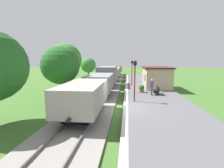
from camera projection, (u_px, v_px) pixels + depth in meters
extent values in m
plane|color=#3D6628|center=(121.00, 110.00, 12.78)|extent=(160.00, 160.00, 0.00)
cube|color=#565659|center=(162.00, 110.00, 12.46)|extent=(6.00, 60.00, 0.25)
cube|color=silver|center=(126.00, 107.00, 12.71)|extent=(0.36, 60.00, 0.01)
cube|color=gray|center=(91.00, 108.00, 13.00)|extent=(3.80, 60.00, 0.12)
cube|color=slate|center=(100.00, 107.00, 12.91)|extent=(0.07, 60.00, 0.14)
cube|color=slate|center=(82.00, 107.00, 13.05)|extent=(0.07, 60.00, 0.14)
cube|color=gray|center=(84.00, 95.00, 10.86)|extent=(2.50, 5.60, 1.60)
cube|color=black|center=(84.00, 104.00, 10.95)|extent=(2.10, 5.15, 0.50)
cylinder|color=black|center=(90.00, 101.00, 12.75)|extent=(1.56, 0.84, 0.84)
cylinder|color=black|center=(76.00, 117.00, 9.22)|extent=(1.56, 0.84, 0.84)
cylinder|color=black|center=(93.00, 95.00, 13.86)|extent=(0.20, 0.30, 0.20)
cylinder|color=black|center=(68.00, 120.00, 8.05)|extent=(0.20, 0.30, 0.20)
cube|color=gray|center=(100.00, 82.00, 17.36)|extent=(2.50, 5.60, 1.60)
cube|color=black|center=(100.00, 88.00, 17.45)|extent=(2.10, 5.15, 0.50)
cylinder|color=black|center=(103.00, 88.00, 19.26)|extent=(1.56, 0.84, 0.84)
cylinder|color=black|center=(97.00, 94.00, 15.73)|extent=(1.56, 0.84, 0.84)
cylinder|color=black|center=(104.00, 84.00, 20.36)|extent=(0.20, 0.30, 0.20)
cylinder|color=black|center=(95.00, 93.00, 14.55)|extent=(0.20, 0.30, 0.20)
cube|color=gray|center=(108.00, 74.00, 23.82)|extent=(2.50, 5.60, 2.20)
cube|color=black|center=(108.00, 80.00, 23.96)|extent=(2.10, 5.15, 0.50)
cylinder|color=black|center=(109.00, 81.00, 25.76)|extent=(1.56, 0.84, 0.84)
cylinder|color=black|center=(106.00, 84.00, 22.23)|extent=(1.56, 0.84, 0.84)
cylinder|color=black|center=(110.00, 78.00, 26.86)|extent=(0.20, 0.30, 0.20)
cylinder|color=black|center=(105.00, 83.00, 21.05)|extent=(0.20, 0.30, 0.20)
cube|color=gray|center=(112.00, 73.00, 30.36)|extent=(2.50, 5.60, 1.60)
cube|color=black|center=(112.00, 76.00, 30.46)|extent=(2.10, 5.15, 0.50)
cylinder|color=black|center=(113.00, 77.00, 32.26)|extent=(1.56, 0.84, 0.84)
cylinder|color=black|center=(111.00, 79.00, 28.73)|extent=(1.56, 0.84, 0.84)
cylinder|color=black|center=(113.00, 75.00, 33.36)|extent=(0.20, 0.30, 0.20)
cylinder|color=black|center=(110.00, 78.00, 27.55)|extent=(0.20, 0.30, 0.20)
cube|color=gray|center=(115.00, 71.00, 36.86)|extent=(2.50, 5.60, 1.60)
cube|color=black|center=(115.00, 73.00, 36.96)|extent=(2.10, 5.15, 0.50)
cylinder|color=black|center=(115.00, 74.00, 38.76)|extent=(1.56, 0.84, 0.84)
cylinder|color=black|center=(114.00, 75.00, 35.23)|extent=(1.56, 0.84, 0.84)
cylinder|color=black|center=(116.00, 72.00, 39.86)|extent=(0.20, 0.30, 0.20)
cylinder|color=black|center=(114.00, 75.00, 34.05)|extent=(0.20, 0.30, 0.20)
cube|color=brown|center=(117.00, 69.00, 43.36)|extent=(2.50, 5.60, 1.60)
cube|color=black|center=(117.00, 71.00, 43.46)|extent=(2.10, 5.15, 0.50)
cylinder|color=black|center=(117.00, 72.00, 45.26)|extent=(1.56, 0.84, 0.84)
cylinder|color=black|center=(116.00, 73.00, 41.73)|extent=(1.56, 0.84, 0.84)
cylinder|color=black|center=(117.00, 71.00, 46.36)|extent=(0.20, 0.30, 0.20)
cylinder|color=black|center=(116.00, 72.00, 40.55)|extent=(0.20, 0.30, 0.20)
cube|color=tan|center=(156.00, 78.00, 21.99)|extent=(3.20, 5.50, 2.60)
cube|color=#51231E|center=(156.00, 67.00, 21.79)|extent=(3.50, 5.80, 0.18)
cube|color=black|center=(145.00, 77.00, 21.04)|extent=(0.03, 0.90, 0.80)
cube|color=black|center=(156.00, 90.00, 17.43)|extent=(0.42, 1.50, 0.04)
cube|color=black|center=(158.00, 88.00, 17.37)|extent=(0.04, 1.50, 0.45)
cube|color=black|center=(157.00, 93.00, 16.87)|extent=(0.38, 0.06, 0.42)
cube|color=black|center=(155.00, 91.00, 18.05)|extent=(0.38, 0.06, 0.42)
cube|color=black|center=(146.00, 79.00, 27.26)|extent=(0.42, 1.50, 0.04)
cube|color=black|center=(147.00, 78.00, 27.21)|extent=(0.04, 1.50, 0.45)
cube|color=black|center=(146.00, 81.00, 26.70)|extent=(0.38, 0.06, 0.42)
cube|color=black|center=(145.00, 80.00, 27.89)|extent=(0.38, 0.06, 0.42)
cylinder|color=#474C66|center=(151.00, 91.00, 17.01)|extent=(0.15, 0.15, 0.86)
cylinder|color=#474C66|center=(152.00, 91.00, 17.15)|extent=(0.15, 0.15, 0.86)
cube|color=#662D8C|center=(152.00, 84.00, 16.97)|extent=(0.35, 0.44, 0.60)
sphere|color=tan|center=(152.00, 80.00, 16.91)|extent=(0.22, 0.22, 0.22)
cylinder|color=brown|center=(141.00, 91.00, 18.52)|extent=(0.56, 0.56, 0.34)
sphere|color=#2D6B28|center=(142.00, 87.00, 18.46)|extent=(0.64, 0.64, 0.64)
cylinder|color=#591414|center=(135.00, 84.00, 14.20)|extent=(0.11, 0.11, 3.20)
cube|color=black|center=(135.00, 63.00, 13.95)|extent=(0.28, 0.28, 0.36)
sphere|color=#F2E5BF|center=(135.00, 63.00, 13.95)|extent=(0.20, 0.20, 0.20)
cone|color=#591414|center=(135.00, 61.00, 13.91)|extent=(0.20, 0.20, 0.16)
cylinder|color=#591414|center=(132.00, 75.00, 23.33)|extent=(0.11, 0.11, 3.20)
cube|color=black|center=(132.00, 62.00, 23.07)|extent=(0.28, 0.28, 0.36)
sphere|color=#F2E5BF|center=(132.00, 62.00, 23.07)|extent=(0.20, 0.20, 0.20)
cone|color=#591414|center=(132.00, 60.00, 23.04)|extent=(0.20, 0.20, 0.16)
cylinder|color=#4C3823|center=(61.00, 89.00, 16.27)|extent=(0.28, 0.28, 2.00)
sphere|color=#235B23|center=(60.00, 65.00, 15.92)|extent=(3.76, 3.76, 3.76)
cylinder|color=#4C3823|center=(66.00, 80.00, 23.35)|extent=(0.28, 0.28, 2.28)
sphere|color=#387A33|center=(65.00, 60.00, 22.94)|extent=(4.58, 4.58, 4.58)
cylinder|color=#4C3823|center=(89.00, 75.00, 31.99)|extent=(0.28, 0.28, 1.87)
sphere|color=#387A33|center=(88.00, 65.00, 31.70)|extent=(2.96, 2.96, 2.96)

